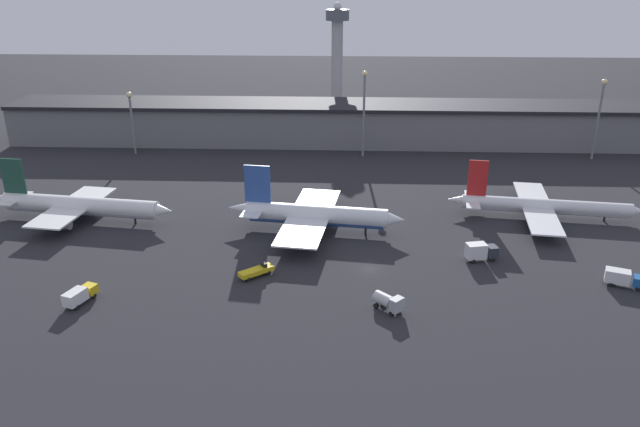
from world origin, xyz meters
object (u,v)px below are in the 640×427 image
Objects in this scene: service_vehicle_4 at (257,271)px; airplane_2 at (543,206)px; airplane_0 at (78,206)px; service_vehicle_2 at (623,278)px; service_vehicle_0 at (480,251)px; service_vehicle_3 at (388,302)px; control_tower at (337,50)px; airplane_1 at (314,215)px; service_vehicle_1 at (79,295)px.

airplane_2 is at bearing -12.30° from service_vehicle_4.
airplane_0 is 119.15m from service_vehicle_2.
service_vehicle_4 is at bearing -145.73° from airplane_2.
service_vehicle_0 is 28.77m from service_vehicle_3.
service_vehicle_3 is at bearing -124.26° from airplane_2.
control_tower reaches higher than service_vehicle_2.
service_vehicle_2 is at bearing -73.49° from airplane_2.
airplane_1 reaches higher than service_vehicle_0.
service_vehicle_0 is at bearing -14.54° from airplane_1.
service_vehicle_4 is (-64.36, -32.85, -1.80)m from airplane_2.
airplane_0 reaches higher than service_vehicle_2.
service_vehicle_2 is 156.66m from control_tower.
airplane_0 is at bearing -176.82° from airplane_1.
service_vehicle_2 is at bearing -40.24° from service_vehicle_4.
airplane_1 reaches higher than airplane_0.
control_tower reaches higher than airplane_1.
service_vehicle_2 reaches higher than service_vehicle_1.
airplane_0 is 110.46m from airplane_2.
airplane_1 is at bearing 157.52° from service_vehicle_3.
service_vehicle_3 is (-20.07, -20.61, -0.32)m from service_vehicle_0.
airplane_2 is (110.29, 6.10, -0.70)m from airplane_0.
service_vehicle_4 is at bearing -159.65° from service_vehicle_2.
service_vehicle_1 is (15.49, -38.41, -1.96)m from airplane_0.
airplane_0 is 41.47m from service_vehicle_1.
service_vehicle_2 is (59.77, -23.88, -2.06)m from airplane_1.
service_vehicle_4 is at bearing -49.07° from service_vehicle_1.
airplane_2 reaches higher than service_vehicle_3.
airplane_1 is 25.08m from service_vehicle_4.
airplane_0 is 6.46× the size of service_vehicle_1.
service_vehicle_3 is at bearing -70.11° from service_vehicle_1.
airplane_1 is 5.66× the size of service_vehicle_1.
service_vehicle_0 is at bearing -3.90° from airplane_0.
service_vehicle_3 is (14.78, -34.53, -2.09)m from airplane_1.
service_vehicle_2 is 1.10× the size of service_vehicle_4.
service_vehicle_0 is at bearing -28.19° from service_vehicle_4.
control_tower reaches higher than airplane_2.
airplane_1 is 5.99× the size of service_vehicle_0.
airplane_1 reaches higher than service_vehicle_3.
control_tower is (-11.69, 154.86, 23.08)m from service_vehicle_3.
airplane_2 reaches higher than service_vehicle_0.
control_tower is (-51.13, 110.26, 21.89)m from airplane_2.
airplane_2 is at bearing 38.65° from service_vehicle_0.
airplane_1 is 64.40m from service_vehicle_2.
service_vehicle_0 is at bearing -76.69° from control_tower.
service_vehicle_3 is 0.81× the size of service_vehicle_4.
service_vehicle_4 is at bearing -160.89° from service_vehicle_3.
airplane_1 is 0.96× the size of control_tower.
airplane_0 is at bearing 41.95° from service_vehicle_1.
airplane_1 reaches higher than service_vehicle_4.
airplane_2 is 59.55m from service_vehicle_3.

